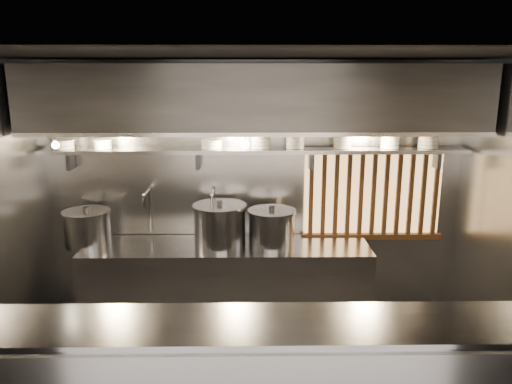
{
  "coord_description": "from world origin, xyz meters",
  "views": [
    {
      "loc": [
        -0.06,
        -3.83,
        2.69
      ],
      "look_at": [
        0.0,
        0.55,
        1.62
      ],
      "focal_mm": 35.0,
      "sensor_mm": 36.0,
      "label": 1
    }
  ],
  "objects_px": {
    "heat_lamp": "(53,139)",
    "stock_pot_right": "(220,225)",
    "stock_pot_left": "(87,228)",
    "pendant_bulb": "(245,144)",
    "stock_pot_mid": "(272,228)"
  },
  "relations": [
    {
      "from": "heat_lamp",
      "to": "stock_pot_right",
      "type": "height_order",
      "value": "heat_lamp"
    },
    {
      "from": "stock_pot_left",
      "to": "heat_lamp",
      "type": "bearing_deg",
      "value": -115.48
    },
    {
      "from": "stock_pot_left",
      "to": "stock_pot_right",
      "type": "relative_size",
      "value": 0.88
    },
    {
      "from": "pendant_bulb",
      "to": "stock_pot_mid",
      "type": "xyz_separation_m",
      "value": [
        0.28,
        -0.09,
        -0.86
      ]
    },
    {
      "from": "heat_lamp",
      "to": "stock_pot_mid",
      "type": "height_order",
      "value": "heat_lamp"
    },
    {
      "from": "stock_pot_mid",
      "to": "heat_lamp",
      "type": "bearing_deg",
      "value": -172.78
    },
    {
      "from": "stock_pot_left",
      "to": "stock_pot_mid",
      "type": "xyz_separation_m",
      "value": [
        1.93,
        -0.05,
        0.01
      ]
    },
    {
      "from": "pendant_bulb",
      "to": "stock_pot_mid",
      "type": "relative_size",
      "value": 0.32
    },
    {
      "from": "pendant_bulb",
      "to": "stock_pot_left",
      "type": "xyz_separation_m",
      "value": [
        -1.65,
        -0.04,
        -0.87
      ]
    },
    {
      "from": "stock_pot_left",
      "to": "stock_pot_right",
      "type": "bearing_deg",
      "value": -1.39
    },
    {
      "from": "heat_lamp",
      "to": "stock_pot_left",
      "type": "xyz_separation_m",
      "value": [
        0.15,
        0.31,
        -0.98
      ]
    },
    {
      "from": "stock_pot_mid",
      "to": "stock_pot_right",
      "type": "xyz_separation_m",
      "value": [
        -0.54,
        0.01,
        0.03
      ]
    },
    {
      "from": "stock_pot_mid",
      "to": "stock_pot_left",
      "type": "bearing_deg",
      "value": 178.58
    },
    {
      "from": "heat_lamp",
      "to": "stock_pot_left",
      "type": "distance_m",
      "value": 1.04
    },
    {
      "from": "heat_lamp",
      "to": "stock_pot_mid",
      "type": "bearing_deg",
      "value": 7.22
    }
  ]
}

